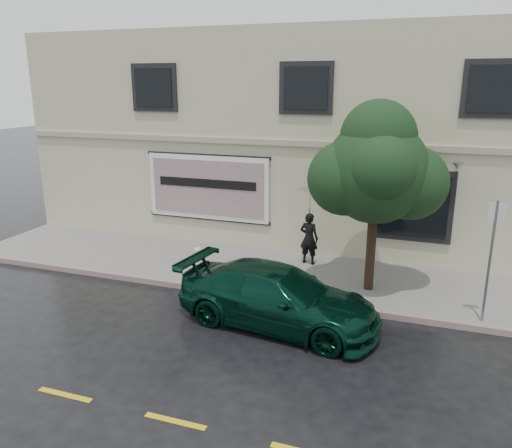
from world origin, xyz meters
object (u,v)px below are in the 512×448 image
(car, at_px, (278,297))
(street_tree, at_px, (376,172))
(pedestrian, at_px, (309,238))
(fire_hydrant, at_px, (198,259))

(car, distance_m, street_tree, 3.93)
(car, relative_size, street_tree, 1.06)
(car, height_order, pedestrian, pedestrian)
(car, relative_size, pedestrian, 3.00)
(pedestrian, bearing_deg, fire_hydrant, 39.21)
(pedestrian, xyz_separation_m, street_tree, (1.93, -1.35, 2.31))
(car, bearing_deg, street_tree, -27.83)
(street_tree, height_order, fire_hydrant, street_tree)
(street_tree, xyz_separation_m, fire_hydrant, (-4.78, -0.29, -2.74))
(street_tree, bearing_deg, car, -125.87)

